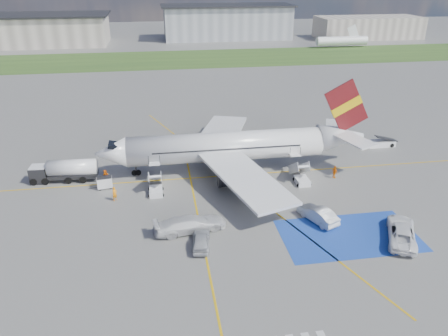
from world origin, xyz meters
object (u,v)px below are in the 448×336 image
Objects in this scene: car_silver_a at (201,240)px; car_silver_b at (318,214)px; van_white_b at (190,222)px; belt_loader at (378,144)px; van_white_a at (402,230)px; airliner at (237,146)px; fuel_tanker at (65,172)px; gpu_cart at (105,183)px.

car_silver_b reaches higher than car_silver_a.
van_white_b reaches higher than car_silver_b.
belt_loader is 0.99× the size of van_white_b.
airliner is at bearing -29.13° from van_white_a.
car_silver_b is at bearing -23.64° from fuel_tanker.
fuel_tanker is (-22.53, -0.11, -2.20)m from airliner.
car_silver_b is 8.54m from van_white_a.
car_silver_a is at bearing -173.92° from van_white_b.
fuel_tanker is at bearing 37.01° from van_white_b.
van_white_a is at bearing 123.84° from car_silver_b.
fuel_tanker is at bearing -50.55° from car_silver_b.
gpu_cart is at bearing -169.82° from belt_loader.
gpu_cart is 41.22m from belt_loader.
van_white_b is (-13.87, 0.16, 0.29)m from car_silver_b.
airliner is 6.47× the size of van_white_b.
gpu_cart is 34.80m from van_white_a.
airliner is at bearing -36.42° from van_white_b.
car_silver_b is (13.06, 2.85, 0.11)m from car_silver_a.
airliner is at bearing -103.17° from car_silver_a.
airliner is 7.33× the size of car_silver_b.
fuel_tanker is at bearing -40.07° from car_silver_a.
van_white_b is (-7.58, -14.57, -2.28)m from airliner.
van_white_b is (14.95, -14.46, -0.08)m from fuel_tanker.
van_white_b is at bearing -40.79° from fuel_tanker.
belt_loader is at bearing 2.42° from gpu_cart.
car_silver_b is at bearing -6.56° from van_white_a.
belt_loader is at bearing -66.68° from van_white_b.
car_silver_a is (15.76, -17.47, -0.48)m from fuel_tanker.
gpu_cart is 26.30m from car_silver_b.
car_silver_b is at bearing -66.88° from airliner.
car_silver_b is at bearing -99.61° from van_white_b.
van_white_b is (9.72, -11.46, 0.43)m from gpu_cart.
gpu_cart is 0.47× the size of car_silver_a.
van_white_b reaches higher than car_silver_a.
airliner is 18.58× the size of gpu_cart.
van_white_a is (7.20, -4.59, 0.22)m from car_silver_b.
fuel_tanker is at bearing 141.45° from gpu_cart.
airliner is at bearing 3.55° from fuel_tanker.
van_white_a is (13.49, -19.32, -2.34)m from airliner.
car_silver_b is (6.29, -14.73, -2.57)m from airliner.
van_white_b reaches higher than belt_loader.
gpu_cart is at bearing -169.79° from airliner.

